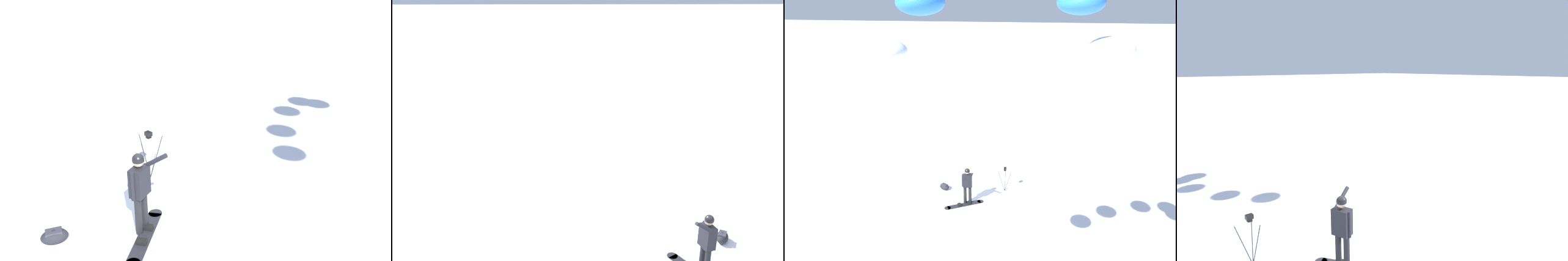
# 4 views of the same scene
# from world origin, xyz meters

# --- Properties ---
(snowboarder) EXTENTS (0.61, 0.64, 1.75)m
(snowboarder) POSITION_xyz_m (-0.47, -0.21, 1.05)
(snowboarder) COLOR black
(snowboarder) RESTS_ON ground_plane
(gear_bag_large) EXTENTS (0.61, 0.54, 0.28)m
(gear_bag_large) POSITION_xyz_m (-1.85, 0.75, 0.15)
(gear_bag_large) COLOR black
(gear_bag_large) RESTS_ON ground_plane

